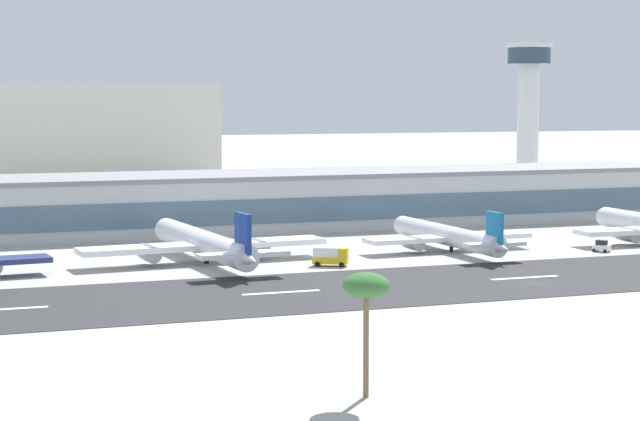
% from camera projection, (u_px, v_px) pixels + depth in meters
% --- Properties ---
extents(ground_plane, '(1400.00, 1400.00, 0.00)m').
position_uv_depth(ground_plane, '(534.00, 284.00, 176.99)').
color(ground_plane, '#A8A8A3').
extents(runway_strip, '(800.00, 34.09, 0.08)m').
position_uv_depth(runway_strip, '(517.00, 278.00, 182.05)').
color(runway_strip, '#2D2D30').
rests_on(runway_strip, ground_plane).
extents(runway_centreline_dash_2, '(12.00, 1.20, 0.01)m').
position_uv_depth(runway_centreline_dash_2, '(3.00, 309.00, 155.24)').
color(runway_centreline_dash_2, white).
rests_on(runway_centreline_dash_2, runway_strip).
extents(runway_centreline_dash_3, '(12.00, 1.20, 0.01)m').
position_uv_depth(runway_centreline_dash_3, '(281.00, 292.00, 168.69)').
color(runway_centreline_dash_3, white).
rests_on(runway_centreline_dash_3, runway_strip).
extents(runway_centreline_dash_4, '(12.00, 1.20, 0.01)m').
position_uv_depth(runway_centreline_dash_4, '(525.00, 278.00, 182.53)').
color(runway_centreline_dash_4, white).
rests_on(runway_centreline_dash_4, runway_strip).
extents(terminal_building, '(200.06, 27.53, 12.39)m').
position_uv_depth(terminal_building, '(260.00, 200.00, 251.43)').
color(terminal_building, '#B7BABC').
rests_on(terminal_building, ground_plane).
extents(control_tower, '(12.64, 12.64, 43.52)m').
position_uv_depth(control_tower, '(528.00, 104.00, 312.98)').
color(control_tower, silver).
rests_on(control_tower, ground_plane).
extents(distant_hotel_block, '(112.31, 25.15, 33.19)m').
position_uv_depth(distant_hotel_block, '(37.00, 137.00, 356.37)').
color(distant_hotel_block, beige).
rests_on(distant_hotel_block, ground_plane).
extents(airliner_navy_tail_gate_1, '(44.44, 50.40, 10.52)m').
position_uv_depth(airliner_navy_tail_gate_1, '(206.00, 244.00, 198.47)').
color(airliner_navy_tail_gate_1, white).
rests_on(airliner_navy_tail_gate_1, ground_plane).
extents(airliner_blue_tail_gate_2, '(33.25, 43.02, 8.98)m').
position_uv_depth(airliner_blue_tail_gate_2, '(451.00, 237.00, 213.47)').
color(airliner_blue_tail_gate_2, silver).
rests_on(airliner_blue_tail_gate_2, ground_plane).
extents(service_baggage_tug_0, '(3.08, 3.57, 2.20)m').
position_uv_depth(service_baggage_tug_0, '(601.00, 246.00, 213.61)').
color(service_baggage_tug_0, white).
rests_on(service_baggage_tug_0, ground_plane).
extents(service_box_truck_1, '(6.41, 5.03, 3.25)m').
position_uv_depth(service_box_truck_1, '(331.00, 256.00, 195.42)').
color(service_box_truck_1, gold).
rests_on(service_box_truck_1, ground_plane).
extents(palm_tree_2, '(4.48, 4.48, 12.16)m').
position_uv_depth(palm_tree_2, '(366.00, 289.00, 108.94)').
color(palm_tree_2, brown).
rests_on(palm_tree_2, ground_plane).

